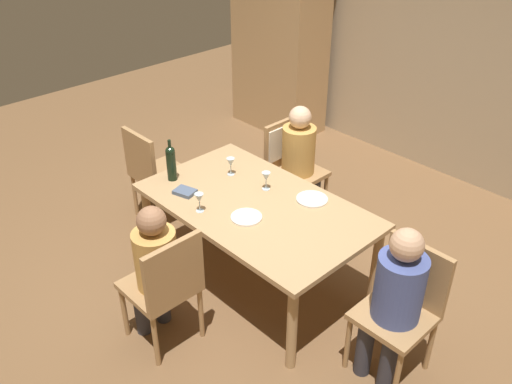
% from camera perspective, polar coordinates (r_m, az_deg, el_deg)
% --- Properties ---
extents(ground_plane, '(10.00, 10.00, 0.00)m').
position_cam_1_polar(ground_plane, '(4.51, 0.00, -8.92)').
color(ground_plane, brown).
extents(rear_room_partition, '(6.40, 0.12, 2.70)m').
position_cam_1_polar(rear_room_partition, '(5.87, 20.26, 14.16)').
color(rear_room_partition, tan).
rests_on(rear_room_partition, ground_plane).
extents(armoire_cabinet, '(1.18, 0.62, 2.18)m').
position_cam_1_polar(armoire_cabinet, '(6.69, 2.49, 15.73)').
color(armoire_cabinet, tan).
rests_on(armoire_cabinet, ground_plane).
extents(dining_table, '(1.76, 1.04, 0.72)m').
position_cam_1_polar(dining_table, '(4.12, 0.00, -2.08)').
color(dining_table, tan).
rests_on(dining_table, ground_plane).
extents(chair_near, '(0.44, 0.44, 0.92)m').
position_cam_1_polar(chair_near, '(3.69, -9.39, -9.44)').
color(chair_near, '#A87F51').
rests_on(chair_near, ground_plane).
extents(chair_right_end, '(0.44, 0.44, 0.92)m').
position_cam_1_polar(chair_right_end, '(3.64, 15.14, -10.99)').
color(chair_right_end, '#A87F51').
rests_on(chair_right_end, ground_plane).
extents(chair_far_left, '(0.46, 0.44, 0.92)m').
position_cam_1_polar(chair_far_left, '(5.01, 3.38, 3.80)').
color(chair_far_left, '#A87F51').
rests_on(chair_far_left, ground_plane).
extents(chair_left_end, '(0.44, 0.44, 0.92)m').
position_cam_1_polar(chair_left_end, '(4.99, -10.78, 2.34)').
color(chair_left_end, '#A87F51').
rests_on(chair_left_end, ground_plane).
extents(person_woman_host, '(0.33, 0.29, 1.09)m').
position_cam_1_polar(person_woman_host, '(3.70, -10.54, -7.40)').
color(person_woman_host, '#33333D').
rests_on(person_woman_host, ground_plane).
extents(person_man_bearded, '(0.30, 0.35, 1.13)m').
position_cam_1_polar(person_man_bearded, '(3.48, 14.38, -10.47)').
color(person_man_bearded, '#33333D').
rests_on(person_man_bearded, ground_plane).
extents(person_man_guest, '(0.34, 0.30, 1.12)m').
position_cam_1_polar(person_man_guest, '(4.90, 4.67, 3.74)').
color(person_man_guest, '#33333D').
rests_on(person_man_guest, ground_plane).
extents(wine_bottle_tall_green, '(0.08, 0.08, 0.35)m').
position_cam_1_polar(wine_bottle_tall_green, '(4.35, -8.86, 3.11)').
color(wine_bottle_tall_green, black).
rests_on(wine_bottle_tall_green, dining_table).
extents(wine_glass_near_left, '(0.07, 0.07, 0.15)m').
position_cam_1_polar(wine_glass_near_left, '(4.20, 1.06, 1.55)').
color(wine_glass_near_left, silver).
rests_on(wine_glass_near_left, dining_table).
extents(wine_glass_centre, '(0.07, 0.07, 0.15)m').
position_cam_1_polar(wine_glass_centre, '(3.95, -5.95, -0.72)').
color(wine_glass_centre, silver).
rests_on(wine_glass_centre, dining_table).
extents(wine_glass_near_right, '(0.07, 0.07, 0.15)m').
position_cam_1_polar(wine_glass_near_right, '(4.40, -2.67, 3.05)').
color(wine_glass_near_right, silver).
rests_on(wine_glass_near_right, dining_table).
extents(dinner_plate_host, '(0.23, 0.23, 0.01)m').
position_cam_1_polar(dinner_plate_host, '(3.91, -1.01, -2.64)').
color(dinner_plate_host, white).
rests_on(dinner_plate_host, dining_table).
extents(dinner_plate_guest_left, '(0.24, 0.24, 0.01)m').
position_cam_1_polar(dinner_plate_guest_left, '(4.13, 5.87, -0.74)').
color(dinner_plate_guest_left, silver).
rests_on(dinner_plate_guest_left, dining_table).
extents(folded_napkin, '(0.19, 0.16, 0.03)m').
position_cam_1_polar(folded_napkin, '(4.22, -7.44, 0.03)').
color(folded_napkin, '#4C5B75').
rests_on(folded_napkin, dining_table).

